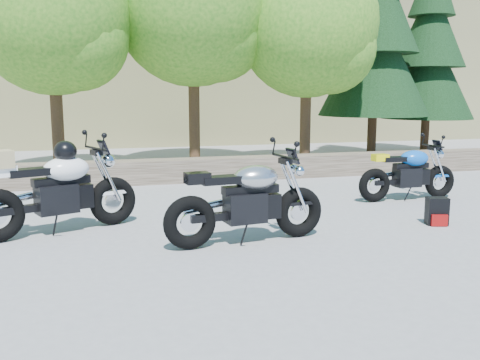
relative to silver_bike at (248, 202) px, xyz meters
name	(u,v)px	position (x,y,z in m)	size (l,w,h in m)	color
ground	(246,255)	(-0.17, -0.53, -0.54)	(90.00, 90.00, 0.00)	gray
stone_wall	(176,171)	(-0.17, 4.97, -0.29)	(22.00, 0.55, 0.50)	#483D30
hillside	(167,0)	(2.83, 27.47, 6.96)	(80.00, 30.00, 15.00)	#716846
tree_decid_left	(56,15)	(-2.57, 6.60, 3.09)	(3.67, 3.67, 5.62)	#382314
tree_decid_mid	(197,6)	(0.73, 7.00, 3.50)	(4.08, 4.08, 6.24)	#382314
tree_decid_right	(312,29)	(3.53, 6.40, 2.96)	(3.54, 3.54, 5.41)	#382314
conifer_near	(376,30)	(6.03, 7.67, 3.14)	(3.17, 3.17, 7.06)	#382314
conifer_far	(430,48)	(8.23, 8.27, 2.73)	(2.82, 2.82, 6.27)	#382314
silver_bike	(248,202)	(0.00, 0.00, 0.00)	(2.22, 0.70, 1.11)	black
white_bike	(57,189)	(-2.40, 1.15, 0.09)	(2.21, 1.07, 1.28)	black
blue_bike	(409,174)	(3.59, 1.92, -0.06)	(1.97, 0.62, 0.99)	black
backpack	(437,212)	(2.96, 0.17, -0.34)	(0.35, 0.32, 0.41)	black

